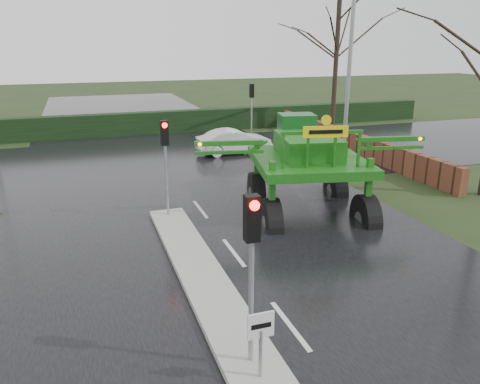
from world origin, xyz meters
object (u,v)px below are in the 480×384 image
object	(u,v)px
traffic_signal_mid	(165,148)
street_light_right	(345,43)
traffic_signal_far	(252,99)
keep_left_sign	(261,335)
traffic_signal_near	(252,245)
white_sedan	(234,154)
crop_sprayer	(271,160)

from	to	relation	value
traffic_signal_mid	street_light_right	world-z (taller)	street_light_right
traffic_signal_mid	traffic_signal_far	distance (m)	14.75
keep_left_sign	traffic_signal_near	size ratio (longest dim) A/B	0.38
traffic_signal_near	traffic_signal_far	size ratio (longest dim) A/B	1.00
traffic_signal_near	traffic_signal_far	bearing A→B (deg)	69.64
traffic_signal_near	traffic_signal_mid	xyz separation A→B (m)	(0.00, 8.50, 0.00)
keep_left_sign	traffic_signal_far	xyz separation A→B (m)	(7.80, 21.51, 1.53)
traffic_signal_mid	traffic_signal_far	bearing A→B (deg)	58.07
street_light_right	white_sedan	size ratio (longest dim) A/B	2.40
white_sedan	traffic_signal_mid	bearing A→B (deg)	145.84
keep_left_sign	crop_sprayer	xyz separation A→B (m)	(3.30, 7.45, 1.18)
keep_left_sign	traffic_signal_mid	distance (m)	9.12
traffic_signal_near	crop_sprayer	xyz separation A→B (m)	(3.30, 6.96, -0.35)
traffic_signal_near	street_light_right	xyz separation A→B (m)	(9.49, 13.01, 3.40)
traffic_signal_mid	traffic_signal_far	size ratio (longest dim) A/B	1.00
traffic_signal_near	street_light_right	distance (m)	16.46
traffic_signal_near	traffic_signal_far	distance (m)	22.42
traffic_signal_far	white_sedan	world-z (taller)	traffic_signal_far
traffic_signal_far	street_light_right	bearing A→B (deg)	101.95
keep_left_sign	traffic_signal_near	distance (m)	1.61
keep_left_sign	traffic_signal_mid	xyz separation A→B (m)	(0.00, 8.99, 1.53)
traffic_signal_far	white_sedan	bearing A→B (deg)	56.57
keep_left_sign	traffic_signal_near	xyz separation A→B (m)	(0.00, 0.49, 1.53)
keep_left_sign	traffic_signal_near	bearing A→B (deg)	90.00
traffic_signal_mid	street_light_right	bearing A→B (deg)	25.40
traffic_signal_near	crop_sprayer	distance (m)	7.71
street_light_right	crop_sprayer	world-z (taller)	street_light_right
street_light_right	traffic_signal_far	bearing A→B (deg)	101.95
crop_sprayer	white_sedan	bearing A→B (deg)	90.51
street_light_right	white_sedan	distance (m)	8.48
traffic_signal_near	crop_sprayer	size ratio (longest dim) A/B	0.42
traffic_signal_far	crop_sprayer	distance (m)	14.76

